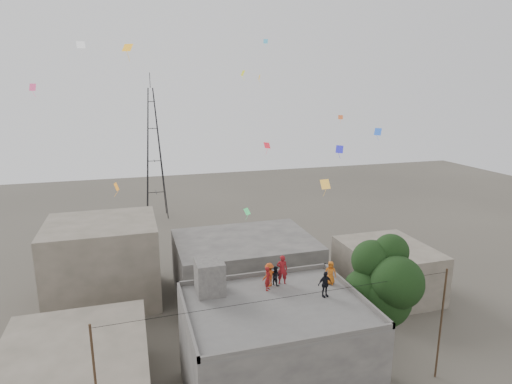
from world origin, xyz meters
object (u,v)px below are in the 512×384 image
stair_head_box (210,277)px  transmission_tower (154,154)px  person_dark_adult (325,284)px  tree (385,284)px  person_red_adult (282,270)px

stair_head_box → transmission_tower: transmission_tower is taller
transmission_tower → person_dark_adult: (7.10, -39.80, -2.19)m
tree → person_red_adult: size_ratio=4.89×
transmission_tower → tree: bearing=-73.9°
tree → person_red_adult: 6.43m
stair_head_box → person_red_adult: stair_head_box is taller
stair_head_box → transmission_tower: (-0.80, 37.40, 1.97)m
tree → transmission_tower: bearing=106.1°
stair_head_box → person_red_adult: size_ratio=1.07×
tree → person_dark_adult: (-4.27, -0.40, 0.77)m
person_dark_adult → transmission_tower: bearing=92.5°
transmission_tower → person_red_adult: transmission_tower is taller
tree → person_dark_adult: tree is taller
transmission_tower → person_dark_adult: 40.49m
transmission_tower → person_red_adult: size_ratio=10.75×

